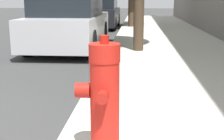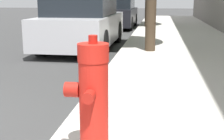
# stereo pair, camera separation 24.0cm
# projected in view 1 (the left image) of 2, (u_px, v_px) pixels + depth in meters

# --- Properties ---
(fire_hydrant) EXTENTS (0.39, 0.40, 0.97)m
(fire_hydrant) POSITION_uv_depth(u_px,v_px,m) (104.00, 104.00, 2.36)
(fire_hydrant) COLOR red
(fire_hydrant) RESTS_ON sidewalk_slab
(parked_car_near) EXTENTS (1.73, 4.19, 1.50)m
(parked_car_near) POSITION_uv_depth(u_px,v_px,m) (70.00, 23.00, 8.48)
(parked_car_near) COLOR #B7B7BC
(parked_car_near) RESTS_ON ground_plane
(parked_car_mid) EXTENTS (1.88, 3.85, 1.45)m
(parked_car_mid) POSITION_uv_depth(u_px,v_px,m) (98.00, 13.00, 14.41)
(parked_car_mid) COLOR black
(parked_car_mid) RESTS_ON ground_plane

